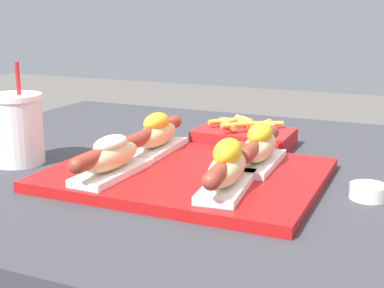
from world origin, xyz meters
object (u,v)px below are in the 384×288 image
object	(u,v)px
hot_dog_0	(111,156)
hot_dog_2	(157,134)
fries_basket	(244,136)
serving_tray	(187,174)
hot_dog_3	(259,147)
sauce_bowl	(368,191)
hot_dog_1	(227,167)
drink_cup	(17,129)

from	to	relation	value
hot_dog_0	hot_dog_2	bearing A→B (deg)	91.17
hot_dog_0	fries_basket	xyz separation A→B (m)	(0.11, 0.34, -0.03)
hot_dog_2	serving_tray	bearing A→B (deg)	-39.40
hot_dog_3	sauce_bowl	xyz separation A→B (m)	(0.19, -0.05, -0.04)
hot_dog_2	hot_dog_3	world-z (taller)	same
hot_dog_0	hot_dog_1	distance (m)	0.20
sauce_bowl	drink_cup	size ratio (longest dim) A/B	0.30
hot_dog_2	drink_cup	bearing A→B (deg)	-152.18
hot_dog_3	drink_cup	bearing A→B (deg)	-166.15
drink_cup	fries_basket	xyz separation A→B (m)	(0.35, 0.30, -0.05)
hot_dog_3	drink_cup	size ratio (longest dim) A/B	1.07
hot_dog_2	hot_dog_3	bearing A→B (deg)	-3.78
hot_dog_1	fries_basket	size ratio (longest dim) A/B	1.02
fries_basket	hot_dog_0	bearing A→B (deg)	-108.32
serving_tray	hot_dog_0	size ratio (longest dim) A/B	2.18
hot_dog_2	hot_dog_1	bearing A→B (deg)	-37.74
hot_dog_2	hot_dog_0	bearing A→B (deg)	-88.83
hot_dog_2	sauce_bowl	size ratio (longest dim) A/B	3.60
hot_dog_0	sauce_bowl	world-z (taller)	hot_dog_0
serving_tray	hot_dog_1	distance (m)	0.13
hot_dog_1	drink_cup	size ratio (longest dim) A/B	1.07
fries_basket	sauce_bowl	bearing A→B (deg)	-40.19
hot_dog_1	serving_tray	bearing A→B (deg)	144.06
serving_tray	hot_dog_1	bearing A→B (deg)	-35.94
sauce_bowl	hot_dog_1	bearing A→B (deg)	-153.90
serving_tray	hot_dog_1	xyz separation A→B (m)	(0.10, -0.07, 0.04)
serving_tray	hot_dog_2	size ratio (longest dim) A/B	2.18
sauce_bowl	hot_dog_2	bearing A→B (deg)	171.54
serving_tray	fries_basket	world-z (taller)	fries_basket
sauce_bowl	fries_basket	bearing A→B (deg)	139.81
serving_tray	hot_dog_2	xyz separation A→B (m)	(-0.10, 0.08, 0.04)
hot_dog_3	fries_basket	bearing A→B (deg)	115.40
serving_tray	hot_dog_3	size ratio (longest dim) A/B	2.18
sauce_bowl	drink_cup	xyz separation A→B (m)	(-0.63, -0.06, 0.05)
fries_basket	hot_dog_1	bearing A→B (deg)	-75.92
hot_dog_1	fries_basket	xyz separation A→B (m)	(-0.08, 0.33, -0.03)
hot_dog_1	fries_basket	distance (m)	0.34
serving_tray	hot_dog_1	size ratio (longest dim) A/B	2.19
hot_dog_3	fries_basket	distance (m)	0.21
hot_dog_3	sauce_bowl	distance (m)	0.20
hot_dog_0	sauce_bowl	xyz separation A→B (m)	(0.39, 0.11, -0.04)
hot_dog_0	drink_cup	world-z (taller)	drink_cup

